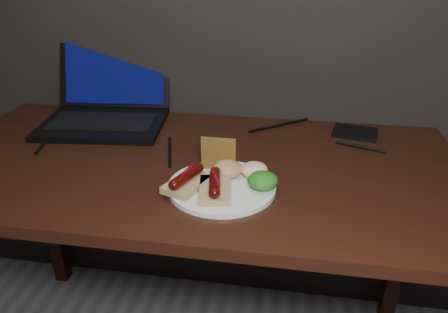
% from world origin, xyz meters
% --- Properties ---
extents(desk, '(1.40, 0.70, 0.75)m').
position_xyz_m(desk, '(0.00, 1.38, 0.66)').
color(desk, '#33180C').
rests_on(desk, ground).
extents(laptop, '(0.40, 0.39, 0.25)m').
position_xyz_m(laptop, '(-0.34, 1.63, 0.80)').
color(laptop, black).
rests_on(laptop, desk).
extents(hard_drive, '(0.14, 0.11, 0.02)m').
position_xyz_m(hard_drive, '(0.44, 1.63, 0.76)').
color(hard_drive, black).
rests_on(hard_drive, desk).
extents(desk_cables, '(0.98, 0.40, 0.01)m').
position_xyz_m(desk_cables, '(0.01, 1.52, 0.75)').
color(desk_cables, black).
rests_on(desk_cables, desk).
extents(plate, '(0.31, 0.31, 0.01)m').
position_xyz_m(plate, '(0.10, 1.25, 0.76)').
color(plate, white).
rests_on(plate, desk).
extents(bread_sausage_left, '(0.11, 0.13, 0.04)m').
position_xyz_m(bread_sausage_left, '(0.02, 1.23, 0.78)').
color(bread_sausage_left, tan).
rests_on(bread_sausage_left, plate).
extents(bread_sausage_center, '(0.09, 0.12, 0.04)m').
position_xyz_m(bread_sausage_center, '(0.09, 1.21, 0.78)').
color(bread_sausage_center, tan).
rests_on(bread_sausage_center, plate).
extents(crispbread, '(0.09, 0.01, 0.08)m').
position_xyz_m(crispbread, '(0.08, 1.32, 0.80)').
color(crispbread, olive).
rests_on(crispbread, plate).
extents(salad_greens, '(0.07, 0.07, 0.04)m').
position_xyz_m(salad_greens, '(0.20, 1.25, 0.78)').
color(salad_greens, '#175010').
rests_on(salad_greens, plate).
extents(salsa_mound, '(0.07, 0.07, 0.04)m').
position_xyz_m(salsa_mound, '(0.11, 1.29, 0.78)').
color(salsa_mound, maroon).
rests_on(salsa_mound, plate).
extents(coleslaw_mound, '(0.06, 0.06, 0.04)m').
position_xyz_m(coleslaw_mound, '(0.17, 1.30, 0.78)').
color(coleslaw_mound, white).
rests_on(coleslaw_mound, plate).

